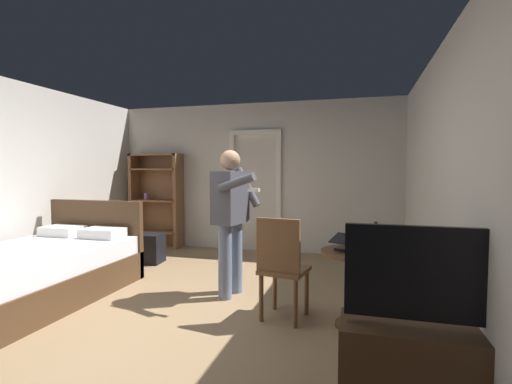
# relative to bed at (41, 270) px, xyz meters

# --- Properties ---
(ground_plane) EXTENTS (6.86, 6.86, 0.00)m
(ground_plane) POSITION_rel_bed_xyz_m (1.65, -0.14, -0.30)
(ground_plane) COLOR #997A56
(wall_back) EXTENTS (5.27, 0.12, 2.60)m
(wall_back) POSITION_rel_bed_xyz_m (1.65, 3.04, 1.00)
(wall_back) COLOR beige
(wall_back) RESTS_ON ground_plane
(wall_right) EXTENTS (0.12, 6.48, 2.60)m
(wall_right) POSITION_rel_bed_xyz_m (4.22, -0.14, 1.00)
(wall_right) COLOR beige
(wall_right) RESTS_ON ground_plane
(doorway_frame) EXTENTS (0.93, 0.08, 2.13)m
(doorway_frame) POSITION_rel_bed_xyz_m (1.69, 2.96, 0.92)
(doorway_frame) COLOR white
(doorway_frame) RESTS_ON ground_plane
(bed) EXTENTS (1.41, 2.09, 1.02)m
(bed) POSITION_rel_bed_xyz_m (0.00, 0.00, 0.00)
(bed) COLOR #4C331E
(bed) RESTS_ON ground_plane
(bookshelf) EXTENTS (0.97, 0.32, 1.73)m
(bookshelf) POSITION_rel_bed_xyz_m (-0.17, 2.82, 0.64)
(bookshelf) COLOR brown
(bookshelf) RESTS_ON ground_plane
(tv_flatscreen) EXTENTS (1.03, 0.40, 1.10)m
(tv_flatscreen) POSITION_rel_bed_xyz_m (3.86, -0.95, 0.02)
(tv_flatscreen) COLOR #4C331E
(tv_flatscreen) RESTS_ON ground_plane
(side_table) EXTENTS (0.68, 0.68, 0.70)m
(side_table) POSITION_rel_bed_xyz_m (3.46, 0.11, 0.17)
(side_table) COLOR brown
(side_table) RESTS_ON ground_plane
(laptop) EXTENTS (0.42, 0.43, 0.16)m
(laptop) POSITION_rel_bed_xyz_m (3.41, 0.07, 0.45)
(laptop) COLOR black
(laptop) RESTS_ON side_table
(bottle_on_table) EXTENTS (0.06, 0.06, 0.29)m
(bottle_on_table) POSITION_rel_bed_xyz_m (3.60, 0.03, 0.52)
(bottle_on_table) COLOR #2C382A
(bottle_on_table) RESTS_ON side_table
(wooden_chair) EXTENTS (0.48, 0.48, 0.99)m
(wooden_chair) POSITION_rel_bed_xyz_m (2.76, 0.06, 0.24)
(wooden_chair) COLOR brown
(wooden_chair) RESTS_ON ground_plane
(person_blue_shirt) EXTENTS (0.60, 0.68, 1.66)m
(person_blue_shirt) POSITION_rel_bed_xyz_m (2.06, 0.61, 0.66)
(person_blue_shirt) COLOR slate
(person_blue_shirt) RESTS_ON ground_plane
(suitcase_dark) EXTENTS (0.51, 0.39, 0.45)m
(suitcase_dark) POSITION_rel_bed_xyz_m (0.30, 1.68, -0.08)
(suitcase_dark) COLOR black
(suitcase_dark) RESTS_ON ground_plane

